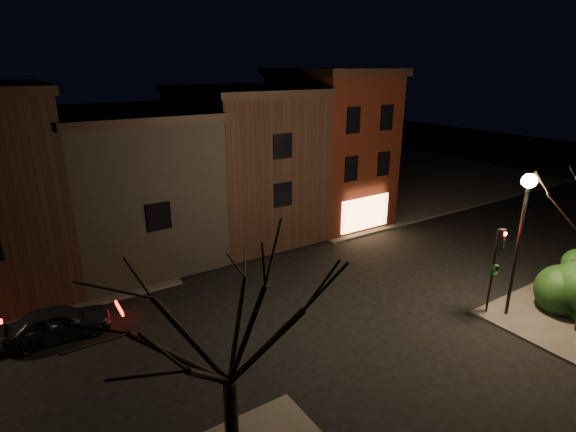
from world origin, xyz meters
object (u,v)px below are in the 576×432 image
at_px(traffic_signal, 497,258).
at_px(street_lamp_near, 525,207).
at_px(bare_tree_left, 226,306).
at_px(parked_car_a, 58,323).

bearing_deg(traffic_signal, street_lamp_near, -39.37).
xyz_separation_m(street_lamp_near, bare_tree_left, (-14.20, -1.00, 0.25)).
height_order(traffic_signal, bare_tree_left, bare_tree_left).
bearing_deg(bare_tree_left, traffic_signal, 6.26).
height_order(street_lamp_near, bare_tree_left, bare_tree_left).
relative_size(bare_tree_left, parked_car_a, 1.82).
bearing_deg(traffic_signal, bare_tree_left, -173.74).
bearing_deg(street_lamp_near, bare_tree_left, -175.97).
distance_m(street_lamp_near, parked_car_a, 20.01).
distance_m(bare_tree_left, parked_car_a, 11.60).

